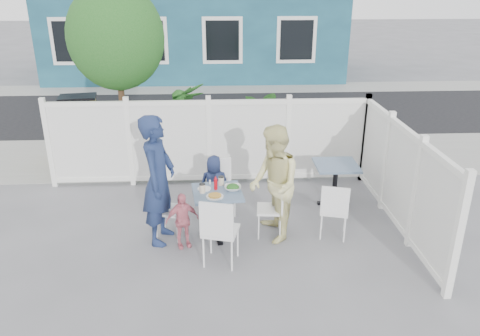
{
  "coord_description": "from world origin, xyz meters",
  "views": [
    {
      "loc": [
        0.24,
        -5.76,
        3.61
      ],
      "look_at": [
        0.58,
        0.8,
        0.94
      ],
      "focal_mm": 35.0,
      "sensor_mm": 36.0,
      "label": 1
    }
  ],
  "objects_px": {
    "chair_right": "(275,204)",
    "toddler": "(182,220)",
    "chair_left": "(165,204)",
    "man": "(158,180)",
    "chair_near": "(219,228)",
    "utility_cabinet": "(81,128)",
    "boy": "(214,184)",
    "chair_back": "(221,183)",
    "main_table": "(217,202)",
    "spare_table": "(336,173)",
    "woman": "(274,184)"
  },
  "relations": [
    {
      "from": "chair_back",
      "to": "boy",
      "type": "bearing_deg",
      "value": -17.88
    },
    {
      "from": "chair_near",
      "to": "toddler",
      "type": "xyz_separation_m",
      "value": [
        -0.52,
        0.52,
        -0.16
      ]
    },
    {
      "from": "main_table",
      "to": "chair_near",
      "type": "bearing_deg",
      "value": -88.96
    },
    {
      "from": "utility_cabinet",
      "to": "chair_near",
      "type": "xyz_separation_m",
      "value": [
        2.91,
        -4.37,
        -0.06
      ]
    },
    {
      "from": "main_table",
      "to": "man",
      "type": "xyz_separation_m",
      "value": [
        -0.83,
        -0.05,
        0.38
      ]
    },
    {
      "from": "woman",
      "to": "chair_right",
      "type": "bearing_deg",
      "value": 148.53
    },
    {
      "from": "chair_near",
      "to": "man",
      "type": "bearing_deg",
      "value": 154.1
    },
    {
      "from": "chair_near",
      "to": "woman",
      "type": "bearing_deg",
      "value": 56.49
    },
    {
      "from": "chair_right",
      "to": "toddler",
      "type": "distance_m",
      "value": 1.38
    },
    {
      "from": "chair_back",
      "to": "chair_near",
      "type": "height_order",
      "value": "chair_near"
    },
    {
      "from": "utility_cabinet",
      "to": "chair_near",
      "type": "distance_m",
      "value": 5.25
    },
    {
      "from": "utility_cabinet",
      "to": "spare_table",
      "type": "relative_size",
      "value": 1.72
    },
    {
      "from": "main_table",
      "to": "chair_near",
      "type": "height_order",
      "value": "chair_near"
    },
    {
      "from": "chair_right",
      "to": "boy",
      "type": "bearing_deg",
      "value": 53.98
    },
    {
      "from": "main_table",
      "to": "man",
      "type": "distance_m",
      "value": 0.91
    },
    {
      "from": "spare_table",
      "to": "boy",
      "type": "relative_size",
      "value": 0.76
    },
    {
      "from": "utility_cabinet",
      "to": "boy",
      "type": "height_order",
      "value": "utility_cabinet"
    },
    {
      "from": "utility_cabinet",
      "to": "main_table",
      "type": "bearing_deg",
      "value": -60.59
    },
    {
      "from": "utility_cabinet",
      "to": "boy",
      "type": "xyz_separation_m",
      "value": [
        2.85,
        -2.78,
        -0.15
      ]
    },
    {
      "from": "chair_right",
      "to": "chair_near",
      "type": "xyz_separation_m",
      "value": [
        -0.83,
        -0.79,
        0.07
      ]
    },
    {
      "from": "chair_left",
      "to": "chair_back",
      "type": "distance_m",
      "value": 1.11
    },
    {
      "from": "main_table",
      "to": "chair_right",
      "type": "height_order",
      "value": "chair_right"
    },
    {
      "from": "utility_cabinet",
      "to": "toddler",
      "type": "bearing_deg",
      "value": -67.63
    },
    {
      "from": "woman",
      "to": "chair_left",
      "type": "bearing_deg",
      "value": -103.72
    },
    {
      "from": "chair_right",
      "to": "main_table",
      "type": "bearing_deg",
      "value": 96.82
    },
    {
      "from": "chair_right",
      "to": "utility_cabinet",
      "type": "bearing_deg",
      "value": 52.06
    },
    {
      "from": "spare_table",
      "to": "chair_near",
      "type": "height_order",
      "value": "chair_near"
    },
    {
      "from": "boy",
      "to": "chair_right",
      "type": "bearing_deg",
      "value": 138.63
    },
    {
      "from": "chair_right",
      "to": "woman",
      "type": "bearing_deg",
      "value": 163.08
    },
    {
      "from": "chair_left",
      "to": "chair_near",
      "type": "height_order",
      "value": "chair_near"
    },
    {
      "from": "chair_back",
      "to": "main_table",
      "type": "bearing_deg",
      "value": 74.12
    },
    {
      "from": "spare_table",
      "to": "chair_right",
      "type": "height_order",
      "value": "chair_right"
    },
    {
      "from": "utility_cabinet",
      "to": "boy",
      "type": "relative_size",
      "value": 1.3
    },
    {
      "from": "chair_right",
      "to": "man",
      "type": "height_order",
      "value": "man"
    },
    {
      "from": "woman",
      "to": "toddler",
      "type": "xyz_separation_m",
      "value": [
        -1.32,
        -0.19,
        -0.45
      ]
    },
    {
      "from": "spare_table",
      "to": "toddler",
      "type": "bearing_deg",
      "value": -153.81
    },
    {
      "from": "chair_left",
      "to": "spare_table",
      "type": "bearing_deg",
      "value": 122.64
    },
    {
      "from": "spare_table",
      "to": "chair_back",
      "type": "distance_m",
      "value": 1.95
    },
    {
      "from": "boy",
      "to": "utility_cabinet",
      "type": "bearing_deg",
      "value": -43.87
    },
    {
      "from": "spare_table",
      "to": "woman",
      "type": "distance_m",
      "value": 1.6
    },
    {
      "from": "spare_table",
      "to": "chair_right",
      "type": "relative_size",
      "value": 0.86
    },
    {
      "from": "utility_cabinet",
      "to": "chair_right",
      "type": "xyz_separation_m",
      "value": [
        3.74,
        -3.59,
        -0.14
      ]
    },
    {
      "from": "chair_left",
      "to": "man",
      "type": "distance_m",
      "value": 0.46
    },
    {
      "from": "chair_near",
      "to": "woman",
      "type": "distance_m",
      "value": 1.11
    },
    {
      "from": "toddler",
      "to": "woman",
      "type": "bearing_deg",
      "value": -11.42
    },
    {
      "from": "spare_table",
      "to": "chair_near",
      "type": "xyz_separation_m",
      "value": [
        -1.98,
        -1.75,
        0.0
      ]
    },
    {
      "from": "man",
      "to": "boy",
      "type": "xyz_separation_m",
      "value": [
        0.78,
        0.86,
        -0.47
      ]
    },
    {
      "from": "man",
      "to": "chair_right",
      "type": "bearing_deg",
      "value": -76.74
    },
    {
      "from": "main_table",
      "to": "toddler",
      "type": "relative_size",
      "value": 0.93
    },
    {
      "from": "utility_cabinet",
      "to": "chair_right",
      "type": "distance_m",
      "value": 5.18
    }
  ]
}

